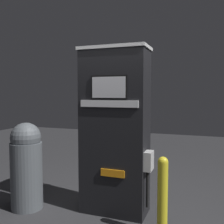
# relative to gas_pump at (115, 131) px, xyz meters

# --- Properties ---
(ground_plane) EXTENTS (14.00, 14.00, 0.00)m
(ground_plane) POSITION_rel_gas_pump_xyz_m (-0.00, -0.21, -1.07)
(ground_plane) COLOR #2D2D30
(gas_pump) EXTENTS (0.95, 0.46, 2.13)m
(gas_pump) POSITION_rel_gas_pump_xyz_m (0.00, 0.00, 0.00)
(gas_pump) COLOR black
(gas_pump) RESTS_ON ground_plane
(safety_bollard) EXTENTS (0.11, 0.11, 0.88)m
(safety_bollard) POSITION_rel_gas_pump_xyz_m (0.69, -0.41, -0.61)
(safety_bollard) COLOR yellow
(safety_bollard) RESTS_ON ground_plane
(trash_bin) EXTENTS (0.42, 0.42, 1.16)m
(trash_bin) POSITION_rel_gas_pump_xyz_m (-1.15, -0.32, -0.47)
(trash_bin) COLOR #51565B
(trash_bin) RESTS_ON ground_plane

